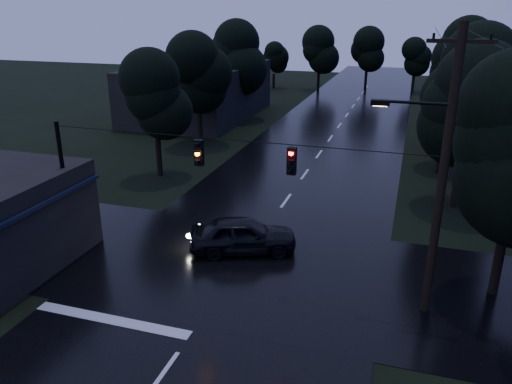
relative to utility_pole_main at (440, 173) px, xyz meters
The scene contains 14 objects.
main_road 21.06m from the utility_pole_main, 111.30° to the left, with size 12.00×120.00×0.02m, color black.
cross_street 9.14m from the utility_pole_main, behind, with size 60.00×9.00×0.02m, color black.
building_far_left 36.15m from the utility_pole_main, 126.44° to the left, with size 10.00×16.00×5.00m, color black.
utility_pole_main is the anchor object (origin of this frame).
utility_pole_far 17.08m from the utility_pole_main, 87.00° to the left, with size 2.00×0.30×7.50m.
anchor_pole_left 15.08m from the utility_pole_main, behind, with size 0.18×0.18×6.00m, color black.
span_signals 6.85m from the utility_pole_main, behind, with size 15.00×0.37×1.12m.
tree_left_a 19.76m from the utility_pole_main, 146.16° to the left, with size 3.92×3.92×8.26m.
tree_left_b 25.50m from the utility_pole_main, 131.84° to the left, with size 4.20×4.20×8.85m.
tree_left_c 33.94m from the utility_pole_main, 121.27° to the left, with size 4.48×4.48×9.44m.
tree_right_a 11.12m from the utility_pole_main, 81.77° to the left, with size 4.20×4.20×8.85m.
tree_right_b 19.14m from the utility_pole_main, 83.42° to the left, with size 4.48×4.48×9.44m.
tree_right_c 29.16m from the utility_pole_main, 84.50° to the left, with size 4.76×4.76×10.03m.
car 9.24m from the utility_pole_main, 162.47° to the left, with size 1.91×4.74×1.61m, color black.
Camera 1 is at (6.32, -5.64, 10.37)m, focal length 35.00 mm.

